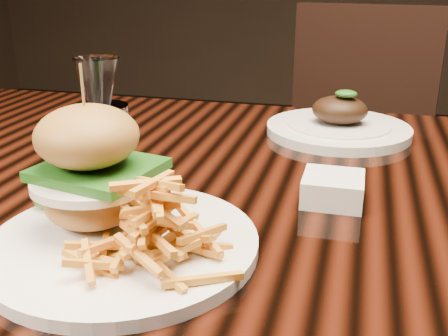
% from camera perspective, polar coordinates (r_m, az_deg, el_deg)
% --- Properties ---
extents(dining_table, '(1.60, 0.90, 0.75)m').
position_cam_1_polar(dining_table, '(0.84, 4.11, -5.75)').
color(dining_table, black).
rests_on(dining_table, ground).
extents(burger_plate, '(0.31, 0.31, 0.21)m').
position_cam_1_polar(burger_plate, '(0.59, -11.30, -3.84)').
color(burger_plate, silver).
rests_on(burger_plate, dining_table).
extents(ramekin, '(0.11, 0.11, 0.04)m').
position_cam_1_polar(ramekin, '(0.73, 11.76, -2.22)').
color(ramekin, silver).
rests_on(ramekin, dining_table).
extents(wine_glass, '(0.07, 0.07, 0.18)m').
position_cam_1_polar(wine_glass, '(0.80, -13.46, 8.17)').
color(wine_glass, white).
rests_on(wine_glass, dining_table).
extents(water_tumbler, '(0.08, 0.08, 0.11)m').
position_cam_1_polar(water_tumbler, '(0.83, -12.86, 3.06)').
color(water_tumbler, white).
rests_on(water_tumbler, dining_table).
extents(far_dish, '(0.28, 0.28, 0.09)m').
position_cam_1_polar(far_dish, '(1.04, 12.35, 4.53)').
color(far_dish, silver).
rests_on(far_dish, dining_table).
extents(chair_far, '(0.53, 0.53, 0.95)m').
position_cam_1_polar(chair_far, '(1.71, 13.78, 2.77)').
color(chair_far, black).
rests_on(chair_far, ground).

